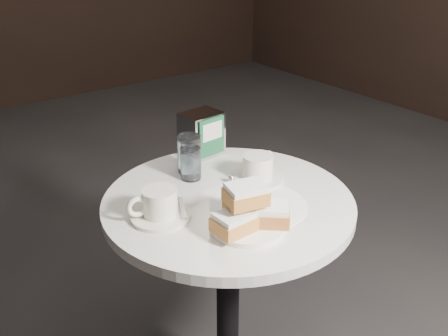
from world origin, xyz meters
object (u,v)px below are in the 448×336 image
at_px(coffee_cup_right, 258,169).
at_px(napkin_dispenser, 202,134).
at_px(coffee_cup_left, 159,206).
at_px(water_glass_right, 189,154).
at_px(beignet_plate, 248,212).
at_px(water_glass_left, 191,164).
at_px(cafe_table, 228,256).

relative_size(coffee_cup_right, napkin_dispenser, 1.36).
distance_m(coffee_cup_left, water_glass_right, 0.28).
xyz_separation_m(beignet_plate, water_glass_left, (0.04, 0.32, 0.00)).
xyz_separation_m(beignet_plate, water_glass_right, (0.06, 0.36, 0.01)).
relative_size(cafe_table, water_glass_right, 6.35).
bearing_deg(coffee_cup_right, water_glass_right, 107.96).
bearing_deg(water_glass_left, cafe_table, -84.19).
bearing_deg(water_glass_left, water_glass_right, 61.26).
height_order(coffee_cup_left, napkin_dispenser, napkin_dispenser).
xyz_separation_m(coffee_cup_right, napkin_dispenser, (-0.03, 0.25, 0.04)).
xyz_separation_m(cafe_table, coffee_cup_left, (-0.20, 0.02, 0.23)).
distance_m(cafe_table, coffee_cup_left, 0.31).
relative_size(beignet_plate, coffee_cup_right, 1.22).
distance_m(water_glass_left, napkin_dispenser, 0.18).
distance_m(beignet_plate, water_glass_left, 0.32).
relative_size(coffee_cup_left, coffee_cup_right, 0.94).
height_order(beignet_plate, water_glass_left, beignet_plate).
distance_m(coffee_cup_left, water_glass_left, 0.23).
distance_m(cafe_table, coffee_cup_right, 0.27).
bearing_deg(water_glass_right, coffee_cup_left, -139.21).
bearing_deg(coffee_cup_left, napkin_dispenser, 51.51).
height_order(coffee_cup_left, water_glass_right, water_glass_right).
height_order(beignet_plate, coffee_cup_right, beignet_plate).
relative_size(water_glass_left, napkin_dispenser, 0.68).
distance_m(cafe_table, water_glass_left, 0.30).
height_order(cafe_table, beignet_plate, beignet_plate).
bearing_deg(water_glass_right, napkin_dispenser, 38.77).
bearing_deg(cafe_table, napkin_dispenser, 69.37).
height_order(cafe_table, water_glass_left, water_glass_left).
bearing_deg(coffee_cup_right, napkin_dispenser, 76.89).
bearing_deg(napkin_dispenser, water_glass_right, -146.02).
bearing_deg(beignet_plate, coffee_cup_left, 130.96).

